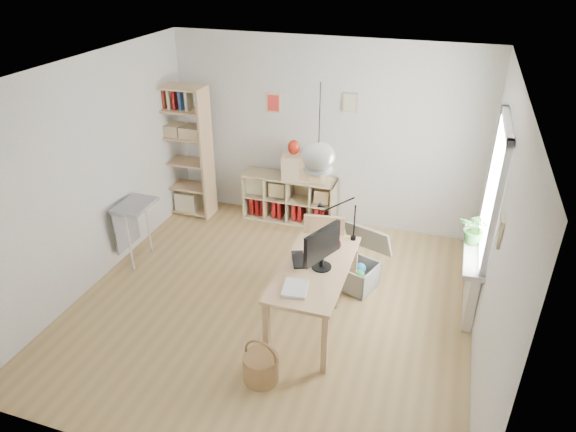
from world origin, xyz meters
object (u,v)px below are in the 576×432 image
(tall_bookshelf, at_px, (183,147))
(monitor, at_px, (322,246))
(desk, at_px, (315,274))
(chair, at_px, (322,254))
(cube_shelf, at_px, (289,201))
(drawer_chest, at_px, (304,167))
(storage_chest, at_px, (353,267))

(tall_bookshelf, relative_size, monitor, 3.93)
(monitor, bearing_deg, desk, -153.52)
(desk, bearing_deg, chair, 96.78)
(cube_shelf, relative_size, chair, 1.43)
(drawer_chest, bearing_deg, chair, -78.05)
(chair, bearing_deg, tall_bookshelf, 142.94)
(cube_shelf, height_order, chair, chair)
(cube_shelf, distance_m, storage_chest, 1.84)
(storage_chest, distance_m, monitor, 1.22)
(chair, relative_size, storage_chest, 1.11)
(storage_chest, bearing_deg, drawer_chest, 148.21)
(desk, relative_size, storage_chest, 1.70)
(desk, xyz_separation_m, monitor, (0.07, 0.00, 0.36))
(cube_shelf, relative_size, storage_chest, 1.58)
(storage_chest, bearing_deg, monitor, -82.37)
(cube_shelf, distance_m, tall_bookshelf, 1.77)
(tall_bookshelf, bearing_deg, desk, -37.01)
(desk, distance_m, cube_shelf, 2.48)
(drawer_chest, bearing_deg, monitor, -80.36)
(cube_shelf, height_order, storage_chest, cube_shelf)
(tall_bookshelf, bearing_deg, chair, -29.06)
(cube_shelf, xyz_separation_m, storage_chest, (1.28, -1.33, -0.08))
(storage_chest, relative_size, drawer_chest, 1.38)
(cube_shelf, distance_m, monitor, 2.58)
(cube_shelf, bearing_deg, desk, -65.39)
(desk, height_order, monitor, monitor)
(tall_bookshelf, height_order, monitor, tall_bookshelf)
(tall_bookshelf, height_order, storage_chest, tall_bookshelf)
(chair, bearing_deg, drawer_chest, 105.42)
(tall_bookshelf, height_order, drawer_chest, tall_bookshelf)
(tall_bookshelf, bearing_deg, storage_chest, -20.18)
(desk, bearing_deg, cube_shelf, 114.61)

